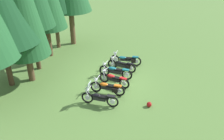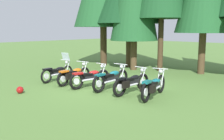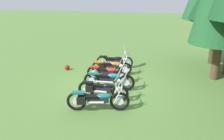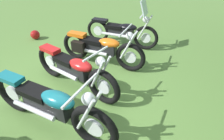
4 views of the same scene
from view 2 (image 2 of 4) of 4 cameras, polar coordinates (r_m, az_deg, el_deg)
ground_plane at (r=11.34m, az=-2.33°, el=-3.98°), size 80.00×80.00×0.00m
motorcycle_0 at (r=13.09m, az=-11.81°, el=-0.33°), size 0.67×2.13×1.35m
motorcycle_1 at (r=12.19m, az=-8.42°, el=-0.98°), size 0.78×2.16×1.00m
motorcycle_2 at (r=11.48m, az=-4.73°, el=-1.54°), size 0.61×2.19×1.01m
motorcycle_3 at (r=11.03m, az=-0.11°, el=-1.82°), size 0.72×2.35×1.03m
motorcycle_4 at (r=10.32m, az=4.26°, el=-2.79°), size 0.61×2.17×1.01m
motorcycle_5 at (r=9.81m, az=9.13°, el=-3.42°), size 0.88×2.32×1.02m
dropped_helmet at (r=11.01m, az=-19.58°, el=-4.16°), size 0.28×0.28×0.28m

